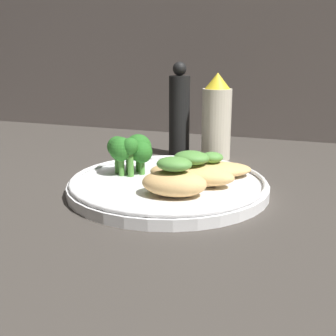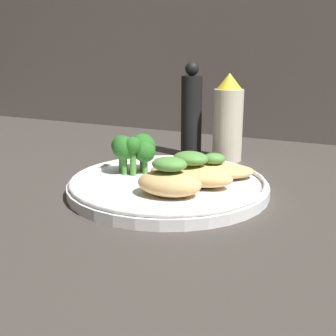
{
  "view_description": "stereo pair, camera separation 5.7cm",
  "coord_description": "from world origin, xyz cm",
  "px_view_note": "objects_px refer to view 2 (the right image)",
  "views": [
    {
      "loc": [
        19.31,
        -52.02,
        18.59
      ],
      "look_at": [
        0.0,
        0.0,
        3.4
      ],
      "focal_mm": 45.0,
      "sensor_mm": 36.0,
      "label": 1
    },
    {
      "loc": [
        24.58,
        -49.74,
        18.59
      ],
      "look_at": [
        0.0,
        0.0,
        3.4
      ],
      "focal_mm": 45.0,
      "sensor_mm": 36.0,
      "label": 2
    }
  ],
  "objects_px": {
    "broccoli_bunch": "(134,149)",
    "sauce_bottle": "(228,119)",
    "plate": "(168,185)",
    "pepper_grinder": "(191,114)"
  },
  "relations": [
    {
      "from": "broccoli_bunch",
      "to": "sauce_bottle",
      "type": "distance_m",
      "value": 0.2
    },
    {
      "from": "broccoli_bunch",
      "to": "sauce_bottle",
      "type": "height_order",
      "value": "sauce_bottle"
    },
    {
      "from": "plate",
      "to": "pepper_grinder",
      "type": "height_order",
      "value": "pepper_grinder"
    },
    {
      "from": "plate",
      "to": "broccoli_bunch",
      "type": "xyz_separation_m",
      "value": [
        -0.07,
        0.02,
        0.04
      ]
    },
    {
      "from": "pepper_grinder",
      "to": "sauce_bottle",
      "type": "bearing_deg",
      "value": -0.0
    },
    {
      "from": "broccoli_bunch",
      "to": "plate",
      "type": "bearing_deg",
      "value": -18.37
    },
    {
      "from": "plate",
      "to": "sauce_bottle",
      "type": "xyz_separation_m",
      "value": [
        0.02,
        0.21,
        0.06
      ]
    },
    {
      "from": "sauce_bottle",
      "to": "plate",
      "type": "bearing_deg",
      "value": -94.14
    },
    {
      "from": "plate",
      "to": "broccoli_bunch",
      "type": "relative_size",
      "value": 4.11
    },
    {
      "from": "broccoli_bunch",
      "to": "pepper_grinder",
      "type": "xyz_separation_m",
      "value": [
        0.01,
        0.19,
        0.03
      ]
    }
  ]
}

